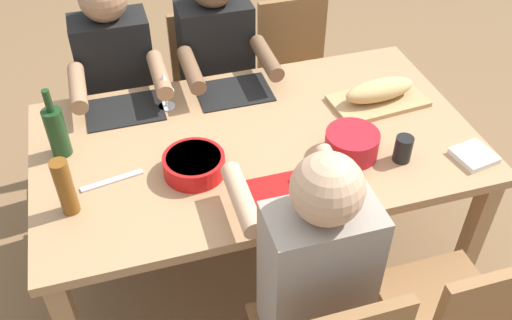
{
  "coord_description": "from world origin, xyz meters",
  "views": [
    {
      "loc": [
        0.5,
        1.69,
        2.17
      ],
      "look_at": [
        0.0,
        0.0,
        0.63
      ],
      "focal_mm": 40.11,
      "sensor_mm": 36.0,
      "label": 1
    }
  ],
  "objects_px": {
    "diner_far_center": "(312,269)",
    "dining_table": "(256,155)",
    "chair_near_center": "(212,83)",
    "diner_near_right": "(119,82)",
    "wine_glass": "(164,84)",
    "serving_bowl_pasta": "(352,142)",
    "cutting_board": "(378,101)",
    "wine_bottle": "(57,131)",
    "napkin_stack": "(474,156)",
    "beer_bottle": "(65,187)",
    "bread_loaf": "(380,90)",
    "cup_far_left": "(403,149)",
    "chair_near_right": "(121,98)",
    "serving_bowl_fruit": "(194,164)",
    "chair_near_left": "(297,69)",
    "diner_near_center": "(218,66)",
    "chair_far_left": "(458,318)"
  },
  "relations": [
    {
      "from": "diner_far_center",
      "to": "serving_bowl_pasta",
      "type": "relative_size",
      "value": 5.85
    },
    {
      "from": "serving_bowl_pasta",
      "to": "cup_far_left",
      "type": "xyz_separation_m",
      "value": [
        -0.17,
        0.09,
        -0.0
      ]
    },
    {
      "from": "serving_bowl_pasta",
      "to": "wine_bottle",
      "type": "xyz_separation_m",
      "value": [
        1.06,
        -0.32,
        0.05
      ]
    },
    {
      "from": "diner_far_center",
      "to": "chair_near_center",
      "type": "bearing_deg",
      "value": -90.0
    },
    {
      "from": "bread_loaf",
      "to": "diner_far_center",
      "type": "bearing_deg",
      "value": 51.71
    },
    {
      "from": "cutting_board",
      "to": "chair_near_left",
      "type": "bearing_deg",
      "value": -82.64
    },
    {
      "from": "serving_bowl_pasta",
      "to": "dining_table",
      "type": "bearing_deg",
      "value": -30.55
    },
    {
      "from": "bread_loaf",
      "to": "cup_far_left",
      "type": "xyz_separation_m",
      "value": [
        0.08,
        0.36,
        -0.01
      ]
    },
    {
      "from": "napkin_stack",
      "to": "cutting_board",
      "type": "bearing_deg",
      "value": -66.23
    },
    {
      "from": "chair_near_right",
      "to": "beer_bottle",
      "type": "relative_size",
      "value": 3.86
    },
    {
      "from": "dining_table",
      "to": "chair_near_center",
      "type": "height_order",
      "value": "chair_near_center"
    },
    {
      "from": "chair_near_center",
      "to": "cup_far_left",
      "type": "distance_m",
      "value": 1.24
    },
    {
      "from": "wine_bottle",
      "to": "cup_far_left",
      "type": "relative_size",
      "value": 2.76
    },
    {
      "from": "dining_table",
      "to": "serving_bowl_pasta",
      "type": "relative_size",
      "value": 8.46
    },
    {
      "from": "diner_far_center",
      "to": "dining_table",
      "type": "bearing_deg",
      "value": -90.0
    },
    {
      "from": "chair_near_left",
      "to": "beer_bottle",
      "type": "relative_size",
      "value": 3.86
    },
    {
      "from": "chair_near_right",
      "to": "napkin_stack",
      "type": "bearing_deg",
      "value": 136.75
    },
    {
      "from": "chair_far_left",
      "to": "napkin_stack",
      "type": "xyz_separation_m",
      "value": [
        -0.29,
        -0.47,
        0.27
      ]
    },
    {
      "from": "bread_loaf",
      "to": "chair_far_left",
      "type": "bearing_deg",
      "value": 84.05
    },
    {
      "from": "chair_near_center",
      "to": "cutting_board",
      "type": "distance_m",
      "value": 0.97
    },
    {
      "from": "cup_far_left",
      "to": "diner_near_center",
      "type": "bearing_deg",
      "value": -61.56
    },
    {
      "from": "dining_table",
      "to": "serving_bowl_pasta",
      "type": "distance_m",
      "value": 0.4
    },
    {
      "from": "chair_near_right",
      "to": "cup_far_left",
      "type": "bearing_deg",
      "value": 131.55
    },
    {
      "from": "dining_table",
      "to": "cup_far_left",
      "type": "distance_m",
      "value": 0.58
    },
    {
      "from": "chair_near_left",
      "to": "cup_far_left",
      "type": "xyz_separation_m",
      "value": [
        -0.02,
        1.1,
        0.31
      ]
    },
    {
      "from": "chair_near_center",
      "to": "chair_near_right",
      "type": "bearing_deg",
      "value": 0.0
    },
    {
      "from": "wine_glass",
      "to": "diner_near_right",
      "type": "bearing_deg",
      "value": -61.18
    },
    {
      "from": "diner_near_center",
      "to": "beer_bottle",
      "type": "bearing_deg",
      "value": 48.94
    },
    {
      "from": "serving_bowl_pasta",
      "to": "wine_glass",
      "type": "bearing_deg",
      "value": -39.11
    },
    {
      "from": "chair_far_left",
      "to": "cutting_board",
      "type": "height_order",
      "value": "chair_far_left"
    },
    {
      "from": "diner_far_center",
      "to": "chair_near_right",
      "type": "distance_m",
      "value": 1.55
    },
    {
      "from": "chair_near_left",
      "to": "cutting_board",
      "type": "relative_size",
      "value": 2.12
    },
    {
      "from": "chair_far_left",
      "to": "serving_bowl_pasta",
      "type": "height_order",
      "value": "chair_far_left"
    },
    {
      "from": "chair_near_left",
      "to": "wine_bottle",
      "type": "relative_size",
      "value": 2.93
    },
    {
      "from": "diner_near_right",
      "to": "wine_glass",
      "type": "xyz_separation_m",
      "value": [
        -0.18,
        0.32,
        0.16
      ]
    },
    {
      "from": "dining_table",
      "to": "serving_bowl_pasta",
      "type": "height_order",
      "value": "serving_bowl_pasta"
    },
    {
      "from": "wine_bottle",
      "to": "napkin_stack",
      "type": "xyz_separation_m",
      "value": [
        -1.5,
        0.48,
        -0.1
      ]
    },
    {
      "from": "diner_far_center",
      "to": "serving_bowl_fruit",
      "type": "relative_size",
      "value": 5.24
    },
    {
      "from": "diner_far_center",
      "to": "beer_bottle",
      "type": "distance_m",
      "value": 0.86
    },
    {
      "from": "chair_near_right",
      "to": "bread_loaf",
      "type": "height_order",
      "value": "same"
    },
    {
      "from": "serving_bowl_fruit",
      "to": "wine_glass",
      "type": "bearing_deg",
      "value": -86.42
    },
    {
      "from": "wine_glass",
      "to": "cutting_board",
      "type": "bearing_deg",
      "value": 165.3
    },
    {
      "from": "serving_bowl_pasta",
      "to": "wine_glass",
      "type": "relative_size",
      "value": 1.24
    },
    {
      "from": "cutting_board",
      "to": "beer_bottle",
      "type": "height_order",
      "value": "beer_bottle"
    },
    {
      "from": "diner_near_right",
      "to": "serving_bowl_pasta",
      "type": "relative_size",
      "value": 5.85
    },
    {
      "from": "chair_near_center",
      "to": "serving_bowl_fruit",
      "type": "height_order",
      "value": "chair_near_center"
    },
    {
      "from": "beer_bottle",
      "to": "napkin_stack",
      "type": "distance_m",
      "value": 1.5
    },
    {
      "from": "diner_near_center",
      "to": "wine_bottle",
      "type": "height_order",
      "value": "diner_near_center"
    },
    {
      "from": "cup_far_left",
      "to": "napkin_stack",
      "type": "height_order",
      "value": "cup_far_left"
    },
    {
      "from": "diner_far_center",
      "to": "serving_bowl_fruit",
      "type": "height_order",
      "value": "diner_far_center"
    }
  ]
}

